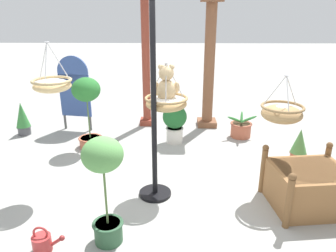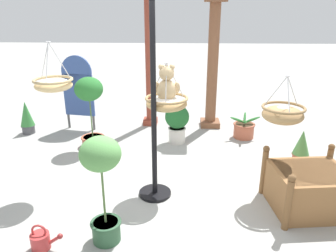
{
  "view_description": "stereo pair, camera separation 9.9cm",
  "coord_description": "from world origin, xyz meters",
  "px_view_note": "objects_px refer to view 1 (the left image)",
  "views": [
    {
      "loc": [
        0.06,
        -3.83,
        2.43
      ],
      "look_at": [
        -0.02,
        0.11,
        0.98
      ],
      "focal_mm": 34.64,
      "sensor_mm": 36.0,
      "label": 1
    },
    {
      "loc": [
        0.15,
        -3.83,
        2.43
      ],
      "look_at": [
        -0.02,
        0.11,
        0.98
      ],
      "focal_mm": 34.64,
      "sensor_mm": 36.0,
      "label": 2
    }
  ],
  "objects_px": {
    "greenhouse_pillar_left": "(209,68)",
    "potted_plant_tall_leafy": "(23,119)",
    "hanging_basket_with_teddy": "(166,103)",
    "hanging_basket_right_low": "(282,113)",
    "watering_can": "(43,242)",
    "wooden_planter_box": "(308,186)",
    "potted_plant_bushy_green": "(241,128)",
    "greenhouse_pillar_right": "(146,59)",
    "hanging_basket_left_high": "(52,85)",
    "teddy_bear": "(166,86)",
    "display_sign_board": "(74,87)",
    "display_pole_central": "(154,138)",
    "potted_plant_flowering_red": "(175,121)",
    "potted_plant_fern_front": "(299,148)",
    "potted_plant_small_succulent": "(87,104)",
    "potted_plant_broad_leaf": "(104,179)"
  },
  "relations": [
    {
      "from": "teddy_bear",
      "to": "display_sign_board",
      "type": "distance_m",
      "value": 3.0
    },
    {
      "from": "potted_plant_small_succulent",
      "to": "display_pole_central",
      "type": "bearing_deg",
      "value": -51.46
    },
    {
      "from": "greenhouse_pillar_right",
      "to": "potted_plant_small_succulent",
      "type": "xyz_separation_m",
      "value": [
        -0.95,
        -1.26,
        -0.6
      ]
    },
    {
      "from": "greenhouse_pillar_right",
      "to": "potted_plant_bushy_green",
      "type": "xyz_separation_m",
      "value": [
        1.91,
        -0.71,
        -1.25
      ]
    },
    {
      "from": "wooden_planter_box",
      "to": "greenhouse_pillar_right",
      "type": "bearing_deg",
      "value": 126.68
    },
    {
      "from": "potted_plant_small_succulent",
      "to": "potted_plant_flowering_red",
      "type": "bearing_deg",
      "value": 8.91
    },
    {
      "from": "hanging_basket_right_low",
      "to": "display_sign_board",
      "type": "height_order",
      "value": "hanging_basket_right_low"
    },
    {
      "from": "greenhouse_pillar_right",
      "to": "potted_plant_small_succulent",
      "type": "bearing_deg",
      "value": -126.91
    },
    {
      "from": "wooden_planter_box",
      "to": "potted_plant_bushy_green",
      "type": "height_order",
      "value": "wooden_planter_box"
    },
    {
      "from": "potted_plant_fern_front",
      "to": "potted_plant_tall_leafy",
      "type": "height_order",
      "value": "potted_plant_tall_leafy"
    },
    {
      "from": "potted_plant_bushy_green",
      "to": "watering_can",
      "type": "relative_size",
      "value": 1.73
    },
    {
      "from": "hanging_basket_right_low",
      "to": "display_sign_board",
      "type": "bearing_deg",
      "value": 145.2
    },
    {
      "from": "hanging_basket_left_high",
      "to": "potted_plant_broad_leaf",
      "type": "height_order",
      "value": "hanging_basket_left_high"
    },
    {
      "from": "greenhouse_pillar_left",
      "to": "potted_plant_small_succulent",
      "type": "relative_size",
      "value": 2.02
    },
    {
      "from": "hanging_basket_with_teddy",
      "to": "hanging_basket_right_low",
      "type": "height_order",
      "value": "hanging_basket_with_teddy"
    },
    {
      "from": "potted_plant_fern_front",
      "to": "potted_plant_bushy_green",
      "type": "height_order",
      "value": "potted_plant_fern_front"
    },
    {
      "from": "greenhouse_pillar_left",
      "to": "potted_plant_tall_leafy",
      "type": "distance_m",
      "value": 3.91
    },
    {
      "from": "greenhouse_pillar_left",
      "to": "hanging_basket_right_low",
      "type": "bearing_deg",
      "value": -75.83
    },
    {
      "from": "potted_plant_tall_leafy",
      "to": "potted_plant_broad_leaf",
      "type": "bearing_deg",
      "value": -53.71
    },
    {
      "from": "hanging_basket_left_high",
      "to": "watering_can",
      "type": "bearing_deg",
      "value": -81.3
    },
    {
      "from": "greenhouse_pillar_right",
      "to": "potted_plant_small_succulent",
      "type": "height_order",
      "value": "greenhouse_pillar_right"
    },
    {
      "from": "greenhouse_pillar_left",
      "to": "potted_plant_broad_leaf",
      "type": "height_order",
      "value": "greenhouse_pillar_left"
    },
    {
      "from": "wooden_planter_box",
      "to": "potted_plant_bushy_green",
      "type": "relative_size",
      "value": 1.76
    },
    {
      "from": "potted_plant_tall_leafy",
      "to": "watering_can",
      "type": "distance_m",
      "value": 3.72
    },
    {
      "from": "hanging_basket_with_teddy",
      "to": "potted_plant_small_succulent",
      "type": "bearing_deg",
      "value": 136.51
    },
    {
      "from": "hanging_basket_right_low",
      "to": "greenhouse_pillar_right",
      "type": "relative_size",
      "value": 0.21
    },
    {
      "from": "display_pole_central",
      "to": "potted_plant_tall_leafy",
      "type": "relative_size",
      "value": 3.92
    },
    {
      "from": "teddy_bear",
      "to": "potted_plant_flowering_red",
      "type": "relative_size",
      "value": 0.69
    },
    {
      "from": "display_pole_central",
      "to": "teddy_bear",
      "type": "distance_m",
      "value": 0.7
    },
    {
      "from": "wooden_planter_box",
      "to": "potted_plant_broad_leaf",
      "type": "relative_size",
      "value": 0.87
    },
    {
      "from": "potted_plant_fern_front",
      "to": "teddy_bear",
      "type": "bearing_deg",
      "value": -164.99
    },
    {
      "from": "greenhouse_pillar_right",
      "to": "potted_plant_flowering_red",
      "type": "xyz_separation_m",
      "value": [
        0.6,
        -1.02,
        -1.0
      ]
    },
    {
      "from": "greenhouse_pillar_left",
      "to": "potted_plant_broad_leaf",
      "type": "distance_m",
      "value": 4.05
    },
    {
      "from": "hanging_basket_right_low",
      "to": "potted_plant_small_succulent",
      "type": "relative_size",
      "value": 0.48
    },
    {
      "from": "hanging_basket_with_teddy",
      "to": "hanging_basket_left_high",
      "type": "distance_m",
      "value": 1.5
    },
    {
      "from": "greenhouse_pillar_left",
      "to": "potted_plant_bushy_green",
      "type": "distance_m",
      "value": 1.41
    },
    {
      "from": "hanging_basket_right_low",
      "to": "potted_plant_tall_leafy",
      "type": "xyz_separation_m",
      "value": [
        -4.42,
        2.07,
        -0.82
      ]
    },
    {
      "from": "potted_plant_bushy_green",
      "to": "potted_plant_small_succulent",
      "type": "height_order",
      "value": "potted_plant_small_succulent"
    },
    {
      "from": "hanging_basket_with_teddy",
      "to": "teddy_bear",
      "type": "bearing_deg",
      "value": 90.0
    },
    {
      "from": "watering_can",
      "to": "potted_plant_bushy_green",
      "type": "bearing_deg",
      "value": 50.43
    },
    {
      "from": "hanging_basket_with_teddy",
      "to": "potted_plant_bushy_green",
      "type": "relative_size",
      "value": 1.04
    },
    {
      "from": "watering_can",
      "to": "wooden_planter_box",
      "type": "bearing_deg",
      "value": 15.96
    },
    {
      "from": "greenhouse_pillar_right",
      "to": "potted_plant_fern_front",
      "type": "xyz_separation_m",
      "value": [
        2.55,
        -2.04,
        -1.08
      ]
    },
    {
      "from": "hanging_basket_right_low",
      "to": "greenhouse_pillar_right",
      "type": "xyz_separation_m",
      "value": [
        -1.98,
        2.73,
        0.27
      ]
    },
    {
      "from": "hanging_basket_right_low",
      "to": "potted_plant_bushy_green",
      "type": "xyz_separation_m",
      "value": [
        -0.06,
        2.02,
        -0.97
      ]
    },
    {
      "from": "display_pole_central",
      "to": "watering_can",
      "type": "xyz_separation_m",
      "value": [
        -1.12,
        -1.11,
        -0.73
      ]
    },
    {
      "from": "hanging_basket_right_low",
      "to": "potted_plant_flowering_red",
      "type": "xyz_separation_m",
      "value": [
        -1.38,
        1.71,
        -0.73
      ]
    },
    {
      "from": "hanging_basket_right_low",
      "to": "watering_can",
      "type": "distance_m",
      "value": 3.21
    },
    {
      "from": "hanging_basket_right_low",
      "to": "potted_plant_small_succulent",
      "type": "distance_m",
      "value": 3.29
    },
    {
      "from": "potted_plant_tall_leafy",
      "to": "potted_plant_fern_front",
      "type": "bearing_deg",
      "value": -15.41
    }
  ]
}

